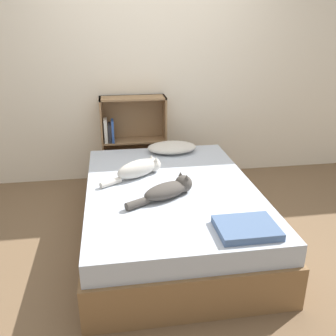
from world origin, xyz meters
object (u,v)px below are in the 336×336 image
(bed, at_px, (171,212))
(cat_light, at_px, (140,169))
(bookshelf, at_px, (132,138))
(cat_dark, at_px, (169,190))
(pillow, at_px, (172,147))

(bed, height_order, cat_light, cat_light)
(bookshelf, bearing_deg, cat_light, -89.95)
(bed, height_order, cat_dark, cat_dark)
(bed, height_order, bookshelf, bookshelf)
(cat_dark, distance_m, bookshelf, 1.54)
(bed, bearing_deg, pillow, 79.99)
(cat_dark, bearing_deg, bookshelf, 68.90)
(cat_light, bearing_deg, pillow, 24.78)
(bed, relative_size, cat_light, 3.72)
(bed, xyz_separation_m, cat_dark, (-0.05, -0.20, 0.31))
(pillow, relative_size, bookshelf, 0.51)
(cat_light, distance_m, bookshelf, 1.08)
(cat_dark, height_order, bookshelf, bookshelf)
(bed, relative_size, pillow, 4.07)
(cat_light, bearing_deg, cat_dark, -98.31)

